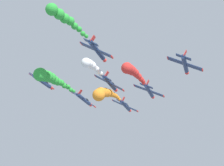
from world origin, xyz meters
The scene contains 12 objects.
airplane_lead centered at (-0.62, 16.42, 89.93)m, with size 8.57×10.35×4.89m.
smoke_trail_lead centered at (0.01, -6.57, 86.22)m, with size 3.37×22.70×7.61m.
airplane_left_inner centered at (-10.47, 5.31, 89.53)m, with size 8.05×10.35×5.76m.
smoke_trail_left_inner centered at (-9.25, -17.93, 87.13)m, with size 3.88×23.10×5.78m.
airplane_right_inner centered at (9.22, 5.96, 90.28)m, with size 8.70×10.35×4.62m.
smoke_trail_right_inner centered at (8.49, -11.18, 89.26)m, with size 2.97×15.47×3.40m.
airplane_left_outer centered at (0.39, -2.98, 90.35)m, with size 8.22×10.35×5.50m.
smoke_trail_left_outer centered at (0.65, -17.55, 89.12)m, with size 2.12×12.22×3.52m.
airplane_right_outer centered at (-19.97, -3.13, 93.22)m, with size 8.13×10.35×5.64m.
airplane_trailing centered at (20.28, -3.60, 92.80)m, with size 8.57×10.35×4.89m.
airplane_high_slot centered at (0.78, -14.05, 94.51)m, with size 8.33×10.35×5.32m.
smoke_trail_high_slot centered at (-0.66, -29.72, 94.31)m, with size 3.88×13.43×2.41m.
Camera 1 is at (24.15, -75.99, 60.00)m, focal length 49.80 mm.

